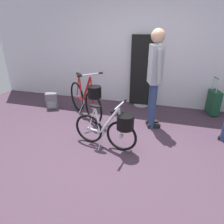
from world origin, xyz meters
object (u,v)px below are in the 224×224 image
(display_bike_left, at_px, (87,98))
(visitor_near_wall, at_px, (155,74))
(folding_bike_foreground, at_px, (112,127))
(floor_banner_stand, at_px, (143,76))
(backpack_on_floor, at_px, (52,101))
(rolling_suitcase, at_px, (213,102))

(display_bike_left, height_order, visitor_near_wall, visitor_near_wall)
(folding_bike_foreground, height_order, visitor_near_wall, visitor_near_wall)
(floor_banner_stand, relative_size, backpack_on_floor, 4.39)
(visitor_near_wall, relative_size, rolling_suitcase, 2.15)
(visitor_near_wall, bearing_deg, backpack_on_floor, 173.87)
(rolling_suitcase, bearing_deg, visitor_near_wall, -142.45)
(rolling_suitcase, bearing_deg, floor_banner_stand, 176.30)
(display_bike_left, bearing_deg, rolling_suitcase, 20.69)
(display_bike_left, xyz_separation_m, backpack_on_floor, (-1.03, 0.27, -0.27))
(display_bike_left, bearing_deg, visitor_near_wall, 0.61)
(folding_bike_foreground, bearing_deg, visitor_near_wall, 61.40)
(floor_banner_stand, height_order, visitor_near_wall, visitor_near_wall)
(folding_bike_foreground, distance_m, backpack_on_floor, 2.21)
(folding_bike_foreground, distance_m, display_bike_left, 1.25)
(visitor_near_wall, bearing_deg, rolling_suitcase, 37.55)
(visitor_near_wall, bearing_deg, display_bike_left, -179.39)
(display_bike_left, relative_size, backpack_on_floor, 3.00)
(floor_banner_stand, relative_size, visitor_near_wall, 0.93)
(rolling_suitcase, relative_size, backpack_on_floor, 2.20)
(display_bike_left, relative_size, rolling_suitcase, 1.37)
(folding_bike_foreground, xyz_separation_m, backpack_on_floor, (-1.85, 1.21, -0.19))
(display_bike_left, distance_m, backpack_on_floor, 1.10)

